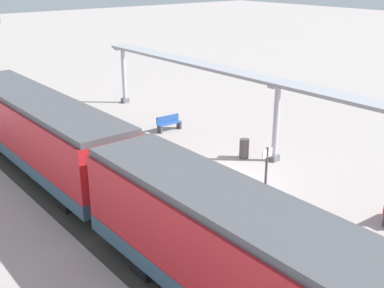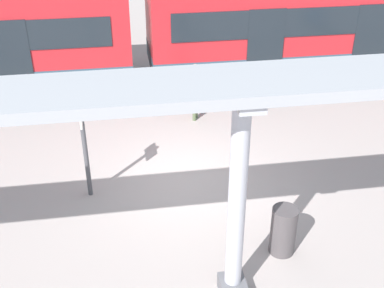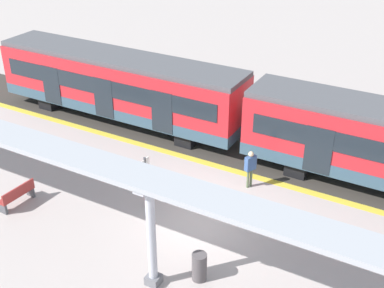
% 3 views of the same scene
% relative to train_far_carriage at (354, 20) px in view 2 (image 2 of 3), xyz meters
% --- Properties ---
extents(ground_plane, '(176.00, 176.00, 0.00)m').
position_rel_train_far_carriage_xyz_m(ground_plane, '(5.57, -6.29, -1.83)').
color(ground_plane, '#AFA39F').
extents(tactile_edge_strip, '(0.38, 35.24, 0.01)m').
position_rel_train_far_carriage_xyz_m(tactile_edge_strip, '(1.78, -6.29, -1.83)').
color(tactile_edge_strip, gold).
rests_on(tactile_edge_strip, ground).
extents(trackbed, '(3.20, 47.24, 0.01)m').
position_rel_train_far_carriage_xyz_m(trackbed, '(-0.01, -6.29, -1.83)').
color(trackbed, '#38332D').
rests_on(trackbed, ground).
extents(train_far_carriage, '(2.65, 13.38, 3.48)m').
position_rel_train_far_carriage_xyz_m(train_far_carriage, '(0.00, 0.00, 0.00)').
color(train_far_carriage, red).
rests_on(train_far_carriage, ground).
extents(canopy_pillar_second, '(1.10, 0.44, 3.79)m').
position_rel_train_far_carriage_xyz_m(canopy_pillar_second, '(9.10, -6.08, 0.09)').
color(canopy_pillar_second, slate).
rests_on(canopy_pillar_second, ground).
extents(canopy_beam, '(1.20, 28.35, 0.16)m').
position_rel_train_far_carriage_xyz_m(canopy_beam, '(9.10, -6.18, 2.04)').
color(canopy_beam, '#A8AAB2').
rests_on(canopy_beam, canopy_pillar_nearest).
extents(trash_bin, '(0.48, 0.48, 0.98)m').
position_rel_train_far_carriage_xyz_m(trash_bin, '(8.22, -4.92, -1.34)').
color(trash_bin, '#504A4C').
rests_on(trash_bin, ground).
extents(platform_info_sign, '(0.56, 0.10, 2.20)m').
position_rel_train_far_carriage_xyz_m(platform_info_sign, '(5.81, -8.52, -0.50)').
color(platform_info_sign, '#4C4C51').
rests_on(platform_info_sign, ground).
extents(passenger_waiting_near_edge, '(0.52, 0.39, 1.65)m').
position_rel_train_far_carriage_xyz_m(passenger_waiting_near_edge, '(2.59, -5.65, -0.80)').
color(passenger_waiting_near_edge, '#546342').
rests_on(passenger_waiting_near_edge, ground).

